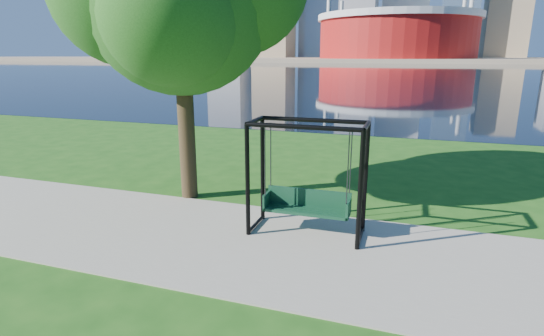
% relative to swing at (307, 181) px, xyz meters
% --- Properties ---
extents(ground, '(900.00, 900.00, 0.00)m').
position_rel_swing_xyz_m(ground, '(-0.45, -0.35, -1.15)').
color(ground, '#1E5114').
rests_on(ground, ground).
extents(path, '(120.00, 4.00, 0.03)m').
position_rel_swing_xyz_m(path, '(-0.45, -0.85, -1.13)').
color(path, '#9E937F').
rests_on(path, ground).
extents(river, '(900.00, 180.00, 0.02)m').
position_rel_swing_xyz_m(river, '(-0.45, 101.65, -1.14)').
color(river, black).
rests_on(river, ground).
extents(far_bank, '(900.00, 228.00, 2.00)m').
position_rel_swing_xyz_m(far_bank, '(-0.45, 305.65, -0.15)').
color(far_bank, '#937F60').
rests_on(far_bank, ground).
extents(stadium, '(83.00, 83.00, 32.00)m').
position_rel_swing_xyz_m(stadium, '(-10.45, 234.65, 13.08)').
color(stadium, maroon).
rests_on(stadium, far_bank).
extents(skyline, '(392.00, 66.00, 96.50)m').
position_rel_swing_xyz_m(skyline, '(-4.72, 319.04, 34.74)').
color(skyline, gray).
rests_on(skyline, far_bank).
extents(swing, '(2.33, 1.03, 2.38)m').
position_rel_swing_xyz_m(swing, '(0.00, 0.00, 0.00)').
color(swing, black).
rests_on(swing, ground).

